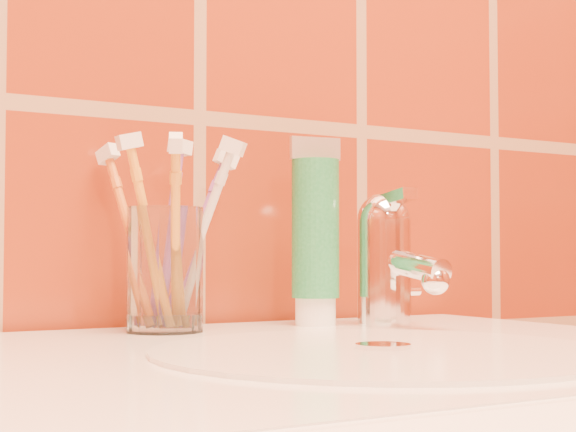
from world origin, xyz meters
TOP-DOWN VIEW (x-y plane):
  - glass_tumbler at (-0.06, 1.12)m, footprint 0.07×0.07m
  - toothpaste_tube at (0.08, 1.12)m, footprint 0.05×0.04m
  - faucet at (0.14, 1.09)m, footprint 0.05×0.11m
  - toothbrush_0 at (-0.08, 1.15)m, footprint 0.09×0.15m
  - toothbrush_1 at (-0.07, 1.09)m, footprint 0.10×0.14m
  - toothbrush_2 at (-0.03, 1.13)m, footprint 0.09×0.08m
  - toothbrush_3 at (-0.04, 1.11)m, footprint 0.13×0.13m
  - toothbrush_4 at (-0.08, 1.12)m, footprint 0.07×0.06m
  - toothbrush_5 at (-0.06, 1.14)m, footprint 0.06×0.06m

SIDE VIEW (x-z plane):
  - glass_tumbler at x=-0.06m, z-range 0.85..0.95m
  - faucet at x=0.14m, z-range 0.85..0.97m
  - toothbrush_2 at x=-0.03m, z-range 0.85..1.00m
  - toothbrush_1 at x=-0.07m, z-range 0.84..1.02m
  - toothbrush_0 at x=-0.08m, z-range 0.84..1.02m
  - toothbrush_3 at x=-0.04m, z-range 0.84..1.02m
  - toothpaste_tube at x=0.08m, z-range 0.84..1.01m
  - toothbrush_4 at x=-0.08m, z-range 0.85..1.01m
  - toothbrush_5 at x=-0.06m, z-range 0.84..1.02m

